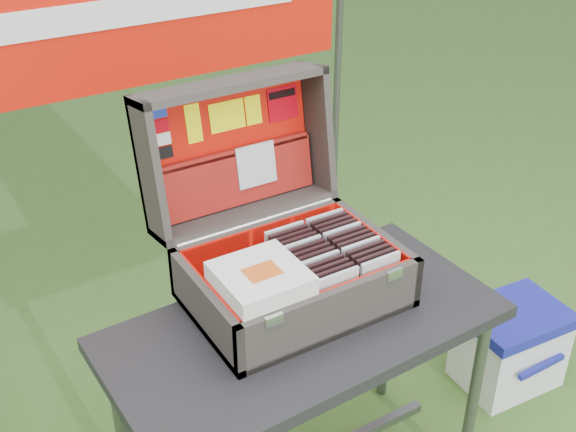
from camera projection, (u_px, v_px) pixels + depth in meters
table at (303, 412)px, 2.17m from camera, size 1.12×0.59×0.69m
table_top at (304, 327)px, 2.01m from camera, size 1.12×0.59×0.04m
table_leg_fr at (473, 400)px, 2.24m from camera, size 0.04×0.04×0.65m
table_leg_br at (387, 324)px, 2.56m from camera, size 0.04×0.04×0.65m
suitcase at (283, 208)px, 1.99m from camera, size 0.58×0.58×0.55m
suitcase_base_bottom at (294, 297)px, 2.08m from camera, size 0.58×0.42×0.02m
suitcase_base_wall_front at (334, 315)px, 1.90m from camera, size 0.58×0.02×0.16m
suitcase_base_wall_back at (260, 246)px, 2.19m from camera, size 0.58×0.02×0.16m
suitcase_base_wall_left at (205, 310)px, 1.92m from camera, size 0.02×0.42×0.16m
suitcase_base_wall_right at (373, 250)px, 2.17m from camera, size 0.02×0.42×0.16m
suitcase_liner_floor at (294, 293)px, 2.07m from camera, size 0.54×0.37×0.01m
suitcase_latch_left at (274, 320)px, 1.77m from camera, size 0.05×0.01×0.03m
suitcase_latch_right at (394, 275)px, 1.94m from camera, size 0.05×0.01×0.03m
suitcase_hinge at (258, 222)px, 2.16m from camera, size 0.53×0.02×0.02m
suitcase_lid_back at (228, 145)px, 2.20m from camera, size 0.58×0.09×0.42m
suitcase_lid_rim_far at (230, 84)px, 2.07m from camera, size 0.58×0.16×0.05m
suitcase_lid_rim_near at (245, 211)px, 2.22m from camera, size 0.58×0.16×0.05m
suitcase_lid_rim_left at (149, 172)px, 2.02m from camera, size 0.02×0.23×0.44m
suitcase_lid_rim_right at (317, 130)px, 2.27m from camera, size 0.02×0.23×0.44m
suitcase_lid_liner at (230, 146)px, 2.18m from camera, size 0.53×0.07×0.36m
suitcase_liner_wall_front at (331, 309)px, 1.90m from camera, size 0.54×0.01×0.13m
suitcase_liner_wall_back at (262, 245)px, 2.17m from camera, size 0.54×0.01×0.13m
suitcase_liner_wall_left at (209, 305)px, 1.92m from camera, size 0.01×0.37×0.13m
suitcase_liner_wall_right at (370, 248)px, 2.16m from camera, size 0.01×0.37×0.13m
suitcase_lid_pocket at (237, 178)px, 2.21m from camera, size 0.52×0.06×0.17m
suitcase_pocket_edge at (234, 152)px, 2.17m from camera, size 0.51×0.02×0.02m
suitcase_pocket_cd at (256, 165)px, 2.21m from camera, size 0.13×0.03×0.13m
lid_sticker_cc_a at (157, 112)px, 2.03m from camera, size 0.06×0.01×0.04m
lid_sticker_cc_b at (159, 126)px, 2.04m from camera, size 0.06×0.01×0.04m
lid_sticker_cc_c at (161, 139)px, 2.06m from camera, size 0.06×0.01×0.04m
lid_sticker_cc_d at (163, 153)px, 2.07m from camera, size 0.06×0.01×0.04m
lid_card_neon_tall at (193, 123)px, 2.10m from camera, size 0.05×0.02×0.11m
lid_card_neon_main at (227, 116)px, 2.14m from camera, size 0.11×0.02×0.09m
lid_card_neon_small at (253, 110)px, 2.18m from camera, size 0.05×0.02×0.09m
lid_sticker_band at (283, 103)px, 2.23m from camera, size 0.10×0.02×0.10m
lid_sticker_band_bar at (282, 94)px, 2.22m from camera, size 0.09×0.01×0.02m
cd_left_0 at (337, 296)px, 1.93m from camera, size 0.13×0.01×0.15m
cd_left_1 at (333, 292)px, 1.95m from camera, size 0.13×0.01×0.15m
cd_left_2 at (328, 287)px, 1.96m from camera, size 0.13×0.01×0.15m
cd_left_3 at (323, 283)px, 1.98m from camera, size 0.13×0.01×0.15m
cd_left_4 at (319, 279)px, 2.00m from camera, size 0.13×0.01×0.15m
cd_left_5 at (314, 275)px, 2.01m from camera, size 0.13×0.01×0.15m
cd_left_6 at (310, 271)px, 2.03m from camera, size 0.13×0.01×0.15m
cd_left_7 at (305, 267)px, 2.05m from camera, size 0.13×0.01×0.15m
cd_left_8 at (301, 263)px, 2.06m from camera, size 0.13×0.01×0.15m
cd_left_9 at (297, 259)px, 2.08m from camera, size 0.13×0.01×0.15m
cd_left_10 at (292, 255)px, 2.10m from camera, size 0.13×0.01×0.15m
cd_left_11 at (288, 252)px, 2.11m from camera, size 0.13×0.01×0.15m
cd_left_12 at (284, 248)px, 2.13m from camera, size 0.13×0.01×0.15m
cd_right_0 at (379, 280)px, 1.99m from camera, size 0.13×0.01×0.15m
cd_right_1 at (374, 276)px, 2.01m from camera, size 0.13×0.01×0.15m
cd_right_2 at (369, 272)px, 2.03m from camera, size 0.13×0.01×0.15m
cd_right_3 at (364, 268)px, 2.04m from camera, size 0.13×0.01×0.15m
cd_right_4 at (360, 264)px, 2.06m from camera, size 0.13×0.01×0.15m
cd_right_5 at (355, 260)px, 2.08m from camera, size 0.13×0.01×0.15m
cd_right_6 at (350, 256)px, 2.09m from camera, size 0.13×0.01×0.15m
cd_right_7 at (346, 253)px, 2.11m from camera, size 0.13×0.01×0.15m
cd_right_8 at (341, 249)px, 2.13m from camera, size 0.13×0.01×0.15m
cd_right_9 at (337, 245)px, 2.14m from camera, size 0.13×0.01×0.15m
cd_right_10 at (332, 242)px, 2.16m from camera, size 0.13×0.01×0.15m
cd_right_11 at (328, 238)px, 2.18m from camera, size 0.13×0.01×0.15m
cd_right_12 at (324, 235)px, 2.19m from camera, size 0.13×0.01×0.15m
songbook_0 at (261, 285)px, 1.88m from camera, size 0.22×0.22×0.00m
songbook_1 at (261, 283)px, 1.87m from camera, size 0.22×0.22×0.00m
songbook_2 at (261, 282)px, 1.87m from camera, size 0.22×0.22×0.00m
songbook_3 at (261, 280)px, 1.87m from camera, size 0.22×0.22×0.00m
songbook_4 at (261, 279)px, 1.87m from camera, size 0.22×0.22×0.00m
songbook_5 at (261, 277)px, 1.86m from camera, size 0.22×0.22×0.00m
songbook_6 at (261, 276)px, 1.86m from camera, size 0.22×0.22×0.00m
songbook_7 at (260, 274)px, 1.86m from camera, size 0.22×0.22×0.00m
songbook_8 at (260, 272)px, 1.86m from camera, size 0.22×0.22×0.00m
songbook_9 at (260, 271)px, 1.85m from camera, size 0.22×0.22×0.00m
songbook_graphic at (262, 271)px, 1.84m from camera, size 0.09×0.07×0.00m
cooler at (510, 346)px, 2.70m from camera, size 0.39×0.31×0.33m
cooler_body at (509, 350)px, 2.72m from camera, size 0.37×0.29×0.28m
cooler_lid at (516, 316)px, 2.63m from camera, size 0.39×0.31×0.04m
cooler_handle at (541, 367)px, 2.59m from camera, size 0.22×0.02×0.02m
cardboard_box at (358, 287)px, 2.99m from camera, size 0.36×0.19×0.37m
banner_post_right at (337, 86)px, 3.15m from camera, size 0.03×0.03×1.70m
banner at (144, 8)px, 2.53m from camera, size 1.60×0.02×0.55m
banner_text at (145, 9)px, 2.52m from camera, size 1.20×0.00×0.10m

